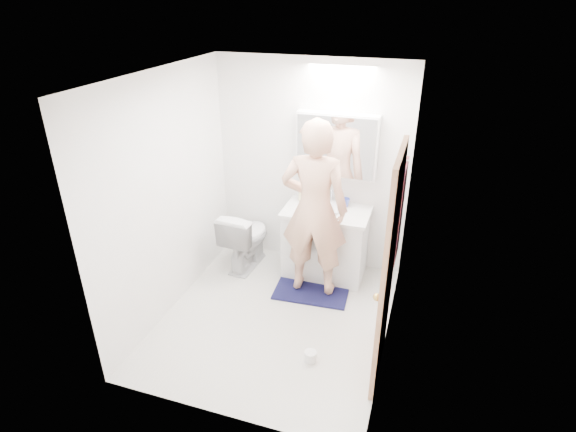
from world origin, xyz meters
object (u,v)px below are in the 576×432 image
at_px(vanity_cabinet, 325,244).
at_px(toilet, 246,238).
at_px(soap_bottle_a, 302,191).
at_px(medicine_cabinet, 337,145).
at_px(person, 314,210).
at_px(toilet_paper_roll, 310,356).
at_px(toothbrush_cup, 345,202).
at_px(soap_bottle_b, 319,195).

distance_m(vanity_cabinet, toilet, 0.94).
height_order(toilet, soap_bottle_a, soap_bottle_a).
xyz_separation_m(medicine_cabinet, person, (-0.07, -0.60, -0.50)).
distance_m(medicine_cabinet, soap_bottle_a, 0.67).
relative_size(person, toilet_paper_roll, 17.25).
relative_size(vanity_cabinet, toothbrush_cup, 8.79).
relative_size(medicine_cabinet, soap_bottle_a, 3.61).
xyz_separation_m(medicine_cabinet, soap_bottle_b, (-0.17, -0.03, -0.59)).
xyz_separation_m(person, toilet_paper_roll, (0.27, -1.04, -0.95)).
height_order(vanity_cabinet, toilet_paper_roll, vanity_cabinet).
xyz_separation_m(person, soap_bottle_a, (-0.28, 0.54, -0.05)).
relative_size(toilet, toothbrush_cup, 7.22).
distance_m(toilet, soap_bottle_b, 1.01).
xyz_separation_m(medicine_cabinet, toothbrush_cup, (0.14, -0.05, -0.63)).
height_order(toilet, soap_bottle_b, soap_bottle_b).
xyz_separation_m(toilet, soap_bottle_b, (0.80, 0.30, 0.54)).
bearing_deg(vanity_cabinet, toothbrush_cup, 42.98).
height_order(person, toothbrush_cup, person).
bearing_deg(soap_bottle_b, vanity_cabinet, -52.70).
xyz_separation_m(soap_bottle_b, toilet_paper_roll, (0.37, -1.61, -0.86)).
bearing_deg(person, soap_bottle_b, -84.10).
bearing_deg(soap_bottle_b, medicine_cabinet, 10.02).
distance_m(medicine_cabinet, person, 0.79).
height_order(toilet, person, person).
height_order(vanity_cabinet, soap_bottle_a, soap_bottle_a).
relative_size(person, soap_bottle_a, 7.78).
bearing_deg(medicine_cabinet, toilet_paper_roll, -83.20).
relative_size(medicine_cabinet, toilet, 1.19).
bearing_deg(soap_bottle_a, toilet_paper_roll, -70.69).
xyz_separation_m(vanity_cabinet, person, (-0.04, -0.39, 0.61)).
bearing_deg(toilet_paper_roll, person, 104.51).
bearing_deg(toilet_paper_roll, vanity_cabinet, 99.06).
relative_size(vanity_cabinet, toilet_paper_roll, 8.18).
distance_m(medicine_cabinet, toilet, 1.52).
bearing_deg(toilet, toilet_paper_roll, 135.84).
bearing_deg(soap_bottle_a, soap_bottle_b, 9.01).
bearing_deg(medicine_cabinet, soap_bottle_a, -170.52).
relative_size(soap_bottle_a, toilet_paper_roll, 2.22).
relative_size(toilet, person, 0.39).
xyz_separation_m(vanity_cabinet, soap_bottle_a, (-0.33, 0.15, 0.55)).
bearing_deg(toothbrush_cup, toilet, -166.06).
xyz_separation_m(medicine_cabinet, soap_bottle_a, (-0.36, -0.06, -0.56)).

